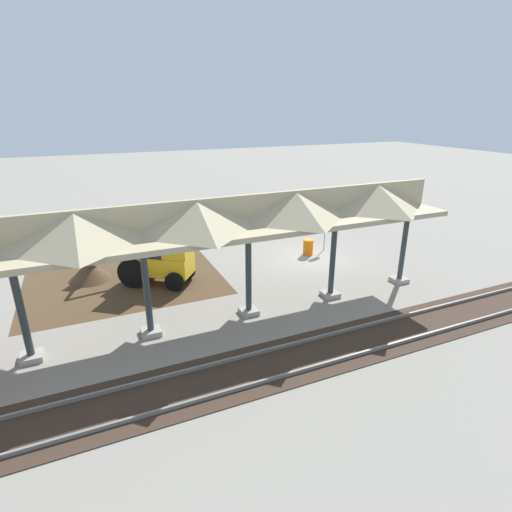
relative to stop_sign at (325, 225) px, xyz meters
name	(u,v)px	position (x,y,z in m)	size (l,w,h in m)	color
ground_plane	(310,257)	(1.38, 0.73, -1.54)	(120.00, 120.00, 0.00)	gray
dirt_work_zone	(125,281)	(11.26, -0.08, -1.54)	(9.03, 7.00, 0.01)	#4C3823
platform_canopy	(248,214)	(7.01, 5.31, 2.63)	(16.90, 3.20, 4.90)	#9E998E
rail_tracks	(419,325)	(1.38, 8.85, -1.52)	(60.00, 2.58, 0.15)	slate
stop_sign	(325,225)	(0.00, 0.00, 0.00)	(0.76, 0.09, 2.15)	gray
backhoe	(155,258)	(9.87, 0.71, -0.28)	(4.90, 4.02, 2.82)	yellow
dirt_mound	(90,279)	(12.78, -0.96, -1.54)	(4.01, 4.01, 1.78)	#4C3823
traffic_barrel	(308,247)	(1.26, 0.30, -1.09)	(0.56, 0.56, 0.90)	orange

